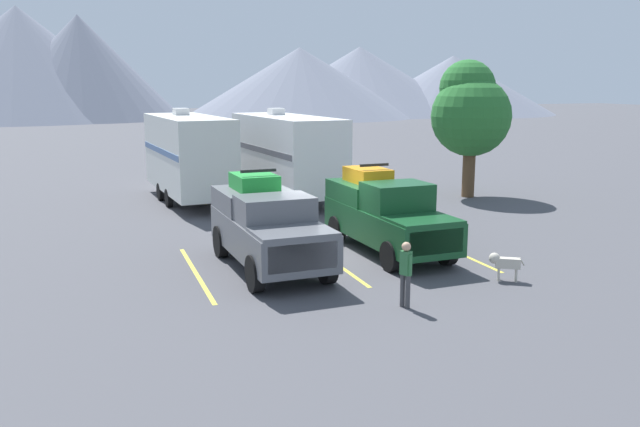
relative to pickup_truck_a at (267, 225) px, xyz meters
The scene contains 12 objects.
ground_plane 2.37m from the pickup_truck_a, 19.96° to the left, with size 240.00×240.00×0.00m, color #47474C.
pickup_truck_a is the anchor object (origin of this frame).
pickup_truck_b 3.89m from the pickup_truck_a, ahead, with size 2.23×5.51×2.59m.
lot_stripe_a 2.33m from the pickup_truck_a, behind, with size 0.12×5.50×0.01m, color gold.
lot_stripe_b 2.27m from the pickup_truck_a, ahead, with size 0.12×5.50×0.01m, color gold.
lot_stripe_c 5.95m from the pickup_truck_a, ahead, with size 0.12×5.50×0.01m, color gold.
camper_trailer_a 11.15m from the pickup_truck_a, 92.44° to the left, with size 2.96×8.62×3.97m.
camper_trailer_b 11.05m from the pickup_truck_a, 70.51° to the left, with size 3.13×9.14×3.94m.
person_a 4.79m from the pickup_truck_a, 64.28° to the right, with size 0.25×0.32×1.54m.
dog 6.37m from the pickup_truck_a, 31.35° to the right, with size 0.80×0.60×0.73m.
tree_a 14.46m from the pickup_truck_a, 35.58° to the left, with size 3.53×3.53×6.08m.
mountain_ridge 85.19m from the pickup_truck_a, 95.16° to the left, with size 141.71×49.17×17.22m.
Camera 1 is at (-6.48, -17.82, 5.03)m, focal length 36.82 mm.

